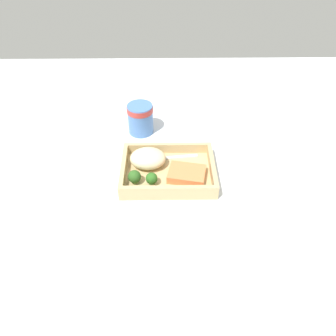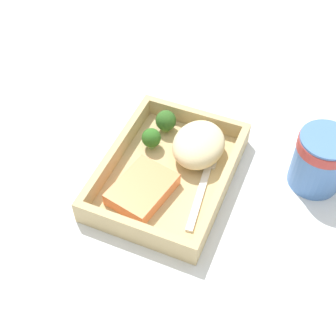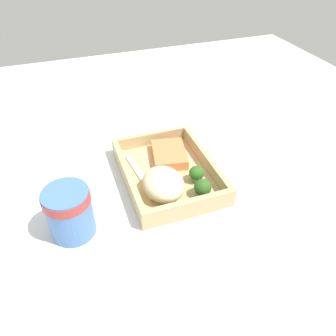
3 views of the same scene
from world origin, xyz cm
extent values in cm
cube|color=silver|center=(0.00, 0.00, -1.00)|extent=(160.00, 160.00, 2.00)
cube|color=tan|center=(0.00, 0.00, 0.60)|extent=(25.64, 19.08, 1.20)
cube|color=tan|center=(0.00, -8.94, 2.73)|extent=(25.64, 1.20, 3.05)
cube|color=tan|center=(0.00, 8.94, 2.73)|extent=(25.64, 1.20, 3.05)
cube|color=tan|center=(-12.22, 0.00, 2.73)|extent=(1.20, 16.68, 3.05)
cube|color=tan|center=(12.22, 0.00, 2.73)|extent=(1.20, 16.68, 3.05)
cube|color=#EF7E49|center=(-5.07, 2.09, 2.31)|extent=(11.11, 9.20, 2.22)
ellipsoid|color=beige|center=(5.58, -2.98, 3.74)|extent=(10.04, 8.18, 5.07)
cylinder|color=#7EA450|center=(8.93, 4.11, 1.83)|extent=(1.33, 1.33, 1.25)
sphere|color=#2D5A20|center=(8.93, 4.11, 3.42)|extent=(3.50, 3.50, 3.50)
cylinder|color=#7EAC64|center=(4.38, 4.78, 1.83)|extent=(1.21, 1.21, 1.26)
sphere|color=#2D6320|center=(4.38, 4.78, 3.34)|extent=(3.18, 3.18, 3.18)
cube|color=silver|center=(-2.60, -6.16, 1.42)|extent=(12.44, 2.54, 0.44)
cube|color=silver|center=(5.25, -5.24, 1.42)|extent=(3.63, 2.58, 0.44)
cylinder|color=#4A77B9|center=(8.51, -21.39, 4.87)|extent=(8.02, 8.02, 9.74)
cylinder|color=#B23833|center=(8.51, -21.39, 8.46)|extent=(8.26, 8.26, 1.75)
cube|color=white|center=(-11.58, 23.39, 0.12)|extent=(10.95, 14.57, 0.24)
camera|label=1|loc=(0.91, 67.40, 62.33)|focal=35.00mm
camera|label=2|loc=(-43.17, -18.01, 58.33)|focal=50.00mm
camera|label=3|loc=(51.79, -18.42, 47.15)|focal=35.00mm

